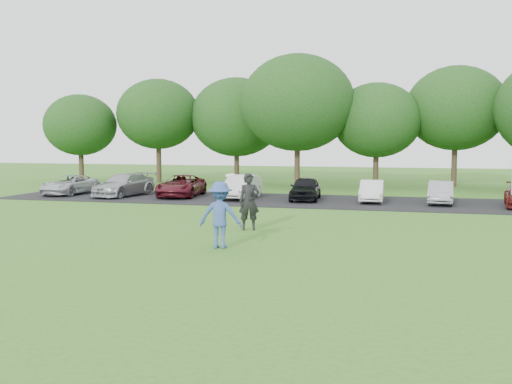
{
  "coord_description": "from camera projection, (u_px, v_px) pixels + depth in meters",
  "views": [
    {
      "loc": [
        4.99,
        -15.3,
        3.09
      ],
      "look_at": [
        0.0,
        3.5,
        1.3
      ],
      "focal_mm": 40.0,
      "sensor_mm": 36.0,
      "label": 1
    }
  ],
  "objects": [
    {
      "name": "ground",
      "position": [
        225.0,
        248.0,
        16.28
      ],
      "size": [
        100.0,
        100.0,
        0.0
      ],
      "primitive_type": "plane",
      "color": "#366D1F",
      "rests_on": "ground"
    },
    {
      "name": "parking_lot",
      "position": [
        304.0,
        201.0,
        28.79
      ],
      "size": [
        32.0,
        6.5,
        0.03
      ],
      "primitive_type": "cube",
      "color": "black",
      "rests_on": "ground"
    },
    {
      "name": "frisbee_player",
      "position": [
        220.0,
        215.0,
        16.23
      ],
      "size": [
        1.29,
        0.82,
        2.14
      ],
      "color": "#37519C",
      "rests_on": "ground"
    },
    {
      "name": "camera_bystander",
      "position": [
        249.0,
        202.0,
        19.47
      ],
      "size": [
        0.83,
        0.68,
        1.95
      ],
      "color": "black",
      "rests_on": "ground"
    },
    {
      "name": "parked_cars",
      "position": [
        280.0,
        188.0,
        29.12
      ],
      "size": [
        28.52,
        4.91,
        1.22
      ],
      "color": "silver",
      "rests_on": "parking_lot"
    },
    {
      "name": "tree_row",
      "position": [
        353.0,
        112.0,
        37.35
      ],
      "size": [
        42.39,
        9.85,
        8.64
      ],
      "color": "#38281C",
      "rests_on": "ground"
    }
  ]
}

